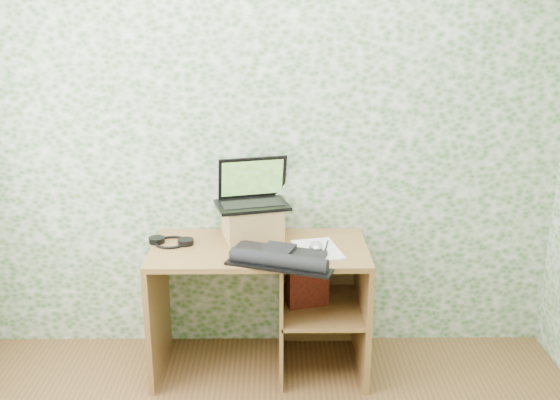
{
  "coord_description": "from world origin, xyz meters",
  "views": [
    {
      "loc": [
        0.09,
        -1.78,
        2.03
      ],
      "look_at": [
        0.11,
        1.39,
        1.04
      ],
      "focal_mm": 40.0,
      "sensor_mm": 36.0,
      "label": 1
    }
  ],
  "objects_px": {
    "laptop": "(252,194)",
    "keyboard": "(279,257)",
    "desk": "(274,289)",
    "riser": "(252,222)",
    "notepad": "(318,250)"
  },
  "relations": [
    {
      "from": "desk",
      "to": "riser",
      "type": "xyz_separation_m",
      "value": [
        -0.12,
        0.12,
        0.36
      ]
    },
    {
      "from": "riser",
      "to": "keyboard",
      "type": "relative_size",
      "value": 0.56
    },
    {
      "from": "laptop",
      "to": "keyboard",
      "type": "xyz_separation_m",
      "value": [
        0.15,
        -0.4,
        -0.22
      ]
    },
    {
      "from": "desk",
      "to": "keyboard",
      "type": "distance_m",
      "value": 0.39
    },
    {
      "from": "desk",
      "to": "laptop",
      "type": "relative_size",
      "value": 2.64
    },
    {
      "from": "notepad",
      "to": "laptop",
      "type": "bearing_deg",
      "value": 132.22
    },
    {
      "from": "laptop",
      "to": "desk",
      "type": "bearing_deg",
      "value": -67.49
    },
    {
      "from": "laptop",
      "to": "notepad",
      "type": "bearing_deg",
      "value": -50.08
    },
    {
      "from": "keyboard",
      "to": "notepad",
      "type": "bearing_deg",
      "value": 54.17
    },
    {
      "from": "keyboard",
      "to": "riser",
      "type": "bearing_deg",
      "value": 131.71
    },
    {
      "from": "riser",
      "to": "laptop",
      "type": "bearing_deg",
      "value": 90.0
    },
    {
      "from": "laptop",
      "to": "keyboard",
      "type": "height_order",
      "value": "laptop"
    },
    {
      "from": "keyboard",
      "to": "notepad",
      "type": "height_order",
      "value": "keyboard"
    },
    {
      "from": "laptop",
      "to": "keyboard",
      "type": "distance_m",
      "value": 0.49
    },
    {
      "from": "desk",
      "to": "keyboard",
      "type": "relative_size",
      "value": 2.13
    }
  ]
}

